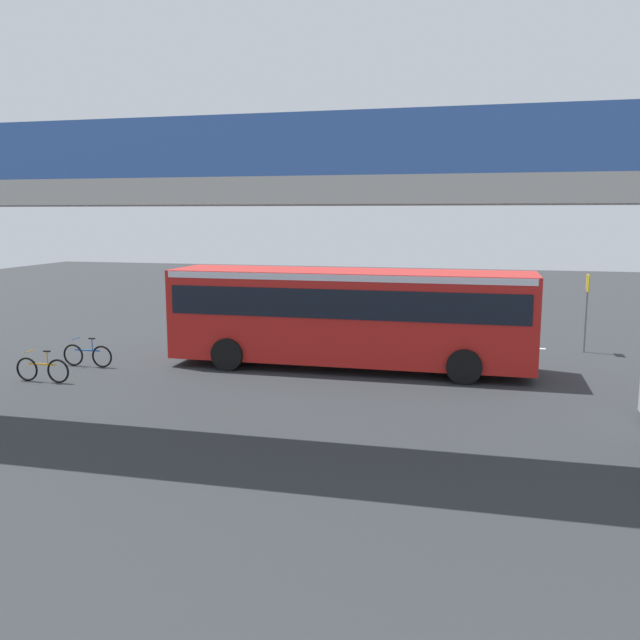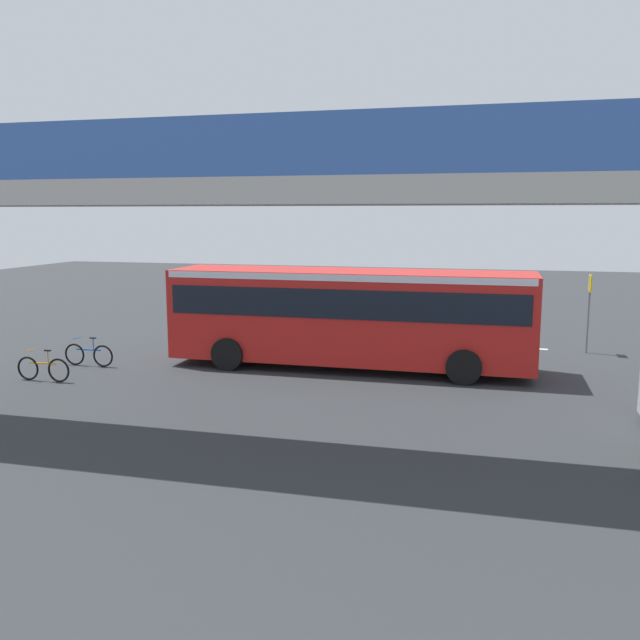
% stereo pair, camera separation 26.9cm
% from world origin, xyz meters
% --- Properties ---
extents(ground, '(80.00, 80.00, 0.00)m').
position_xyz_m(ground, '(0.00, 0.00, 0.00)').
color(ground, '#2D3033').
extents(city_bus, '(11.54, 2.85, 3.15)m').
position_xyz_m(city_bus, '(1.48, 1.40, 1.88)').
color(city_bus, red).
rests_on(city_bus, ground).
extents(bicycle_blue, '(1.77, 0.44, 0.96)m').
position_xyz_m(bicycle_blue, '(9.78, 3.26, 0.37)').
color(bicycle_blue, black).
rests_on(bicycle_blue, ground).
extents(bicycle_orange, '(1.77, 0.44, 0.96)m').
position_xyz_m(bicycle_orange, '(9.92, 5.39, 0.37)').
color(bicycle_orange, black).
rests_on(bicycle_orange, ground).
extents(pedestrian, '(0.38, 0.38, 1.79)m').
position_xyz_m(pedestrian, '(7.08, -1.73, 0.89)').
color(pedestrian, '#2D2D38').
rests_on(pedestrian, ground).
extents(traffic_sign, '(0.08, 0.60, 2.80)m').
position_xyz_m(traffic_sign, '(-6.27, -3.02, 1.89)').
color(traffic_sign, slate).
rests_on(traffic_sign, ground).
extents(lane_dash_leftmost, '(2.00, 0.20, 0.01)m').
position_xyz_m(lane_dash_leftmost, '(-4.00, -3.32, 0.00)').
color(lane_dash_leftmost, silver).
rests_on(lane_dash_leftmost, ground).
extents(lane_dash_left, '(2.00, 0.20, 0.01)m').
position_xyz_m(lane_dash_left, '(0.00, -3.32, 0.00)').
color(lane_dash_left, silver).
rests_on(lane_dash_left, ground).
extents(lane_dash_centre, '(2.00, 0.20, 0.01)m').
position_xyz_m(lane_dash_centre, '(4.00, -3.32, 0.00)').
color(lane_dash_centre, silver).
rests_on(lane_dash_centre, ground).
extents(pedestrian_overpass, '(25.67, 2.60, 6.69)m').
position_xyz_m(pedestrian_overpass, '(0.00, 9.20, 4.92)').
color(pedestrian_overpass, '#B2ADA5').
rests_on(pedestrian_overpass, ground).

